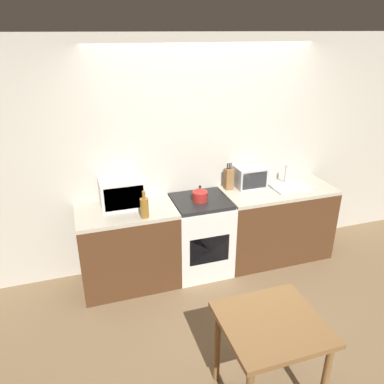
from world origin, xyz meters
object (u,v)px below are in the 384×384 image
Objects in this scene: bottle at (144,207)px; dining_table at (271,335)px; microwave at (122,192)px; stove_range at (200,235)px; toaster_oven at (250,177)px; kettle at (200,194)px.

dining_table is at bearing -69.41° from bottle.
dining_table is at bearing -68.33° from microwave.
stove_range is at bearing 87.20° from dining_table.
toaster_oven is 2.12m from dining_table.
kettle is at bearing -164.64° from toaster_oven.
microwave reaches higher than dining_table.
kettle is at bearing 87.74° from dining_table.
microwave is 1.31× the size of toaster_oven.
dining_table is (-0.07, -1.75, -0.35)m from kettle.
bottle is 0.82× the size of toaster_oven.
kettle is 0.64× the size of bottle.
dining_table is at bearing -111.46° from toaster_oven.
microwave is (-0.82, 0.14, 0.08)m from kettle.
stove_range is 0.90m from bottle.
stove_range reaches higher than dining_table.
toaster_oven is (0.67, 0.17, 0.58)m from stove_range.
stove_range is 1.04m from microwave.
dining_table is (0.75, -1.89, -0.43)m from microwave.
dining_table is (0.58, -1.55, -0.38)m from bottle.
microwave is (-0.84, 0.12, 0.61)m from stove_range.
bottle is 1.69m from dining_table.
stove_range is 0.53m from kettle.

